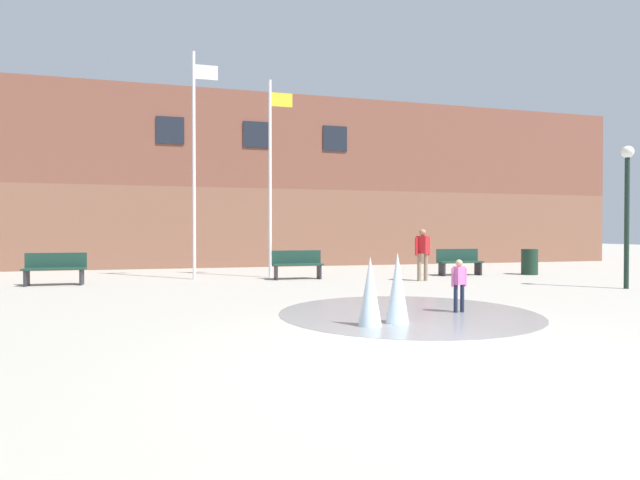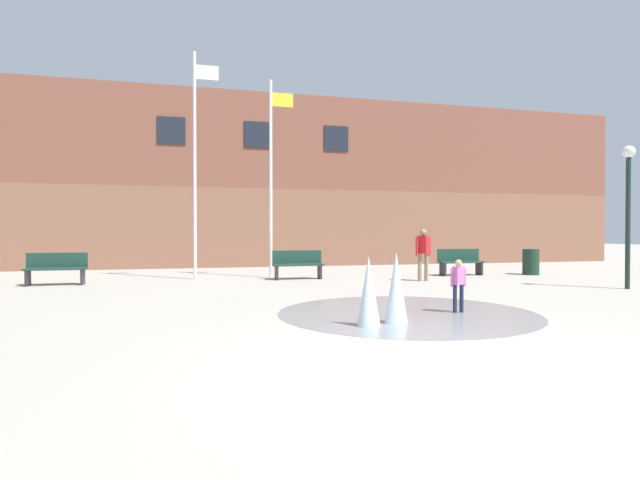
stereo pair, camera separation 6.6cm
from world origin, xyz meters
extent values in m
plane|color=#9E998E|center=(0.00, 0.00, 0.00)|extent=(100.00, 100.00, 0.00)
cube|color=brown|center=(0.00, 18.97, 1.69)|extent=(36.00, 6.00, 3.37)
cube|color=brown|center=(0.00, 18.97, 5.44)|extent=(36.00, 6.00, 4.12)
cube|color=#1E232D|center=(-3.50, 15.95, 5.64)|extent=(1.10, 0.06, 1.10)
cube|color=#1E232D|center=(0.00, 15.95, 5.64)|extent=(1.10, 0.06, 1.10)
cube|color=#1E232D|center=(3.50, 15.95, 5.64)|extent=(1.10, 0.06, 1.10)
cylinder|color=gray|center=(1.10, 3.19, 0.00)|extent=(4.77, 4.77, 0.01)
cone|color=silver|center=(-0.03, 2.15, 0.56)|extent=(0.38, 0.38, 1.11)
cone|color=silver|center=(0.49, 2.26, 0.58)|extent=(0.39, 0.39, 1.16)
cube|color=#28282D|center=(-7.13, 10.08, 0.22)|extent=(0.06, 0.40, 0.44)
cube|color=#28282D|center=(-5.73, 10.08, 0.22)|extent=(0.06, 0.40, 0.44)
cube|color=#19382D|center=(-6.43, 10.08, 0.47)|extent=(1.60, 0.44, 0.05)
cube|color=#19382D|center=(-6.43, 10.28, 0.70)|extent=(1.60, 0.04, 0.42)
cube|color=#28282D|center=(-0.16, 10.14, 0.22)|extent=(0.06, 0.40, 0.44)
cube|color=#28282D|center=(1.24, 10.14, 0.22)|extent=(0.06, 0.40, 0.44)
cube|color=#19382D|center=(0.54, 10.14, 0.47)|extent=(1.60, 0.44, 0.05)
cube|color=#19382D|center=(0.54, 10.34, 0.70)|extent=(1.60, 0.04, 0.42)
cube|color=#28282D|center=(5.58, 10.10, 0.22)|extent=(0.06, 0.40, 0.44)
cube|color=#28282D|center=(6.98, 10.10, 0.22)|extent=(0.06, 0.40, 0.44)
cube|color=#19382D|center=(6.28, 10.10, 0.47)|extent=(1.60, 0.44, 0.05)
cube|color=#19382D|center=(6.28, 10.30, 0.70)|extent=(1.60, 0.04, 0.42)
cylinder|color=#1E233D|center=(1.97, 2.98, 0.26)|extent=(0.07, 0.07, 0.52)
cylinder|color=#1E233D|center=(2.11, 2.98, 0.26)|extent=(0.07, 0.07, 0.52)
cube|color=pink|center=(2.04, 2.98, 0.69)|extent=(0.24, 0.19, 0.33)
sphere|color=tan|center=(2.04, 2.98, 0.92)|extent=(0.13, 0.13, 0.13)
cylinder|color=pink|center=(1.91, 2.98, 0.65)|extent=(0.05, 0.05, 0.34)
cylinder|color=pink|center=(2.17, 2.98, 0.65)|extent=(0.05, 0.05, 0.34)
cylinder|color=#89755B|center=(4.02, 8.66, 0.42)|extent=(0.12, 0.12, 0.84)
cylinder|color=#89755B|center=(4.24, 8.66, 0.42)|extent=(0.12, 0.12, 0.84)
cube|color=red|center=(4.13, 8.66, 1.11)|extent=(0.34, 0.39, 0.54)
sphere|color=#997051|center=(4.13, 8.66, 1.48)|extent=(0.21, 0.21, 0.21)
cylinder|color=red|center=(3.92, 8.66, 1.05)|extent=(0.08, 0.08, 0.55)
cylinder|color=red|center=(4.34, 8.66, 1.05)|extent=(0.08, 0.08, 0.55)
cylinder|color=silver|center=(-2.63, 11.01, 3.60)|extent=(0.10, 0.10, 7.20)
cube|color=silver|center=(-2.23, 11.01, 6.57)|extent=(0.70, 0.02, 0.45)
cylinder|color=silver|center=(-0.20, 11.01, 3.25)|extent=(0.10, 0.10, 6.49)
cube|color=yellow|center=(0.20, 11.01, 5.87)|extent=(0.70, 0.02, 0.45)
cylinder|color=#192D23|center=(8.37, 5.35, 1.72)|extent=(0.12, 0.12, 3.45)
sphere|color=white|center=(8.37, 5.35, 3.61)|extent=(0.32, 0.32, 0.32)
cylinder|color=#193323|center=(8.81, 9.77, 0.45)|extent=(0.56, 0.56, 0.90)
camera|label=1|loc=(-2.83, -5.28, 1.49)|focal=28.00mm
camera|label=2|loc=(-2.76, -5.29, 1.49)|focal=28.00mm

